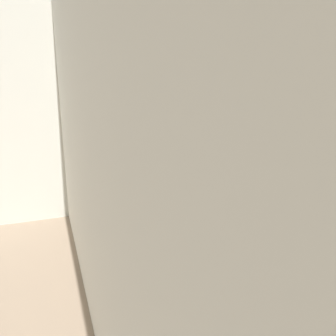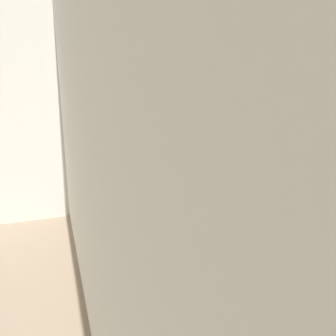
# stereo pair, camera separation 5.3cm
# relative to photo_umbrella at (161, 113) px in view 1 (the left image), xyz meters

# --- Properties ---
(ground_plane) EXTENTS (14.00, 14.00, 0.00)m
(ground_plane) POSITION_rel_photo_umbrella_xyz_m (0.32, -2.10, -1.26)
(ground_plane) COLOR gray
(wall_back) EXTENTS (8.00, 0.05, 2.60)m
(wall_back) POSITION_rel_photo_umbrella_xyz_m (0.32, 0.50, 0.04)
(wall_back) COLOR beige
(wall_back) RESTS_ON ground_plane
(wall_side_left) EXTENTS (0.05, 8.00, 2.60)m
(wall_side_left) POSITION_rel_photo_umbrella_xyz_m (-1.02, -1.10, 0.04)
(wall_side_left) COLOR beige
(wall_side_left) RESTS_ON ground_plane
(photo_umbrella) EXTENTS (0.68, 0.55, 1.60)m
(photo_umbrella) POSITION_rel_photo_umbrella_xyz_m (0.00, 0.00, 0.00)
(photo_umbrella) COLOR black
(photo_umbrella) RESTS_ON ground_plane
(tote_bag) EXTENTS (0.30, 0.17, 0.52)m
(tote_bag) POSITION_rel_photo_umbrella_xyz_m (-0.53, 0.31, -1.08)
(tote_bag) COLOR #9E7A56
(tote_bag) RESTS_ON ground_plane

